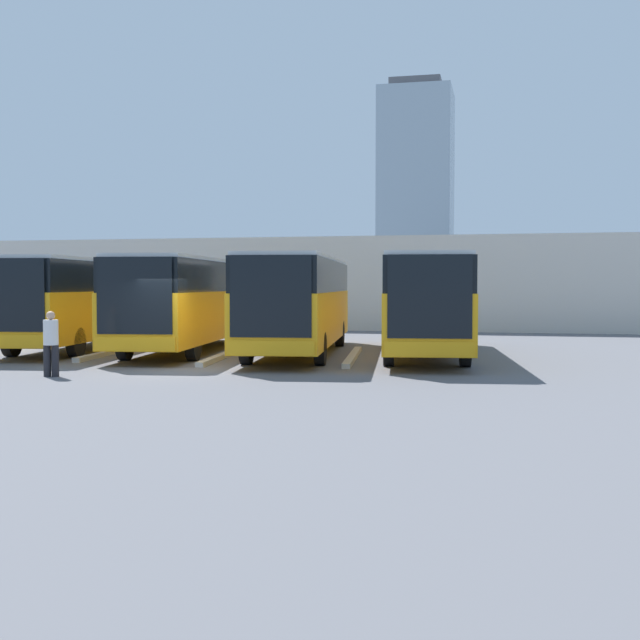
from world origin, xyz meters
TOP-DOWN VIEW (x-y plane):
  - ground_plane at (0.00, 0.00)m, footprint 600.00×600.00m
  - bus_0 at (-6.15, -5.83)m, footprint 3.86×11.84m
  - curb_divider_0 at (-4.10, -4.11)m, footprint 1.00×6.19m
  - bus_1 at (-2.05, -5.28)m, footprint 3.86×11.84m
  - curb_divider_1 at (0.00, -3.56)m, footprint 1.00×6.19m
  - bus_2 at (2.05, -5.76)m, footprint 3.86×11.84m
  - curb_divider_2 at (4.10, -4.04)m, footprint 1.00×6.19m
  - bus_3 at (6.14, -6.00)m, footprint 3.86×11.84m
  - pedestrian at (2.46, 2.40)m, footprint 0.44×0.44m
  - station_building at (0.00, -24.67)m, footprint 42.94×13.76m
  - office_tower at (14.26, -194.01)m, footprint 18.91×18.91m

SIDE VIEW (x-z plane):
  - ground_plane at x=0.00m, z-range 0.00..0.00m
  - curb_divider_0 at x=-4.10m, z-range 0.00..0.15m
  - curb_divider_1 at x=0.00m, z-range 0.00..0.15m
  - curb_divider_2 at x=4.10m, z-range 0.00..0.15m
  - pedestrian at x=2.46m, z-range 0.06..1.73m
  - bus_0 at x=-6.15m, z-range 0.19..3.43m
  - bus_1 at x=-2.05m, z-range 0.19..3.43m
  - bus_2 at x=2.05m, z-range 0.19..3.43m
  - bus_3 at x=6.14m, z-range 0.19..3.43m
  - station_building at x=0.00m, z-range 0.03..4.81m
  - office_tower at x=14.26m, z-range -0.60..55.34m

